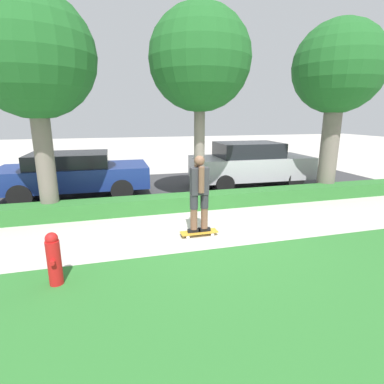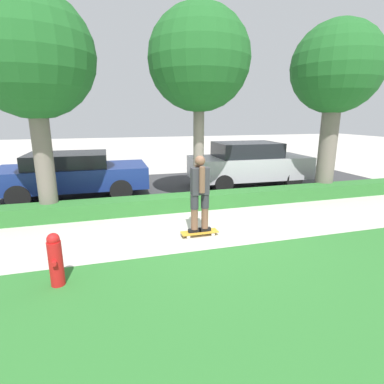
% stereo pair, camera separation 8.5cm
% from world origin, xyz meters
% --- Properties ---
extents(ground_plane, '(60.00, 60.00, 0.00)m').
position_xyz_m(ground_plane, '(0.00, 0.00, 0.00)').
color(ground_plane, '#BCB7AD').
extents(grass_lawn_strip, '(16.40, 4.00, 0.01)m').
position_xyz_m(grass_lawn_strip, '(0.00, -3.00, 0.01)').
color(grass_lawn_strip, '#2D702D').
rests_on(grass_lawn_strip, ground_plane).
extents(street_asphalt, '(16.40, 5.00, 0.01)m').
position_xyz_m(street_asphalt, '(0.00, 4.20, 0.00)').
color(street_asphalt, '#38383A').
rests_on(street_asphalt, ground_plane).
extents(hedge_row, '(16.40, 0.60, 0.39)m').
position_xyz_m(hedge_row, '(0.00, 1.60, 0.20)').
color(hedge_row, '#2D702D').
rests_on(hedge_row, ground_plane).
extents(skateboard, '(0.78, 0.24, 0.09)m').
position_xyz_m(skateboard, '(-0.14, -0.29, 0.07)').
color(skateboard, gold).
rests_on(skateboard, ground_plane).
extents(skater_person, '(0.48, 0.41, 1.59)m').
position_xyz_m(skater_person, '(-0.14, -0.29, 0.94)').
color(skater_person, black).
rests_on(skater_person, skateboard).
extents(tree_near, '(2.74, 2.74, 5.10)m').
position_xyz_m(tree_near, '(-3.34, 1.81, 3.67)').
color(tree_near, '#70665B').
rests_on(tree_near, ground_plane).
extents(tree_mid, '(2.64, 2.64, 5.17)m').
position_xyz_m(tree_mid, '(0.53, 2.02, 3.82)').
color(tree_mid, '#70665B').
rests_on(tree_mid, ground_plane).
extents(tree_far, '(2.61, 2.61, 5.11)m').
position_xyz_m(tree_far, '(4.70, 1.95, 3.70)').
color(tree_far, '#70665B').
rests_on(tree_far, ground_plane).
extents(parked_car_front, '(4.37, 1.96, 1.36)m').
position_xyz_m(parked_car_front, '(-2.96, 3.74, 0.74)').
color(parked_car_front, navy).
rests_on(parked_car_front, ground_plane).
extents(parked_car_middle, '(4.19, 1.92, 1.55)m').
position_xyz_m(parked_car_middle, '(2.90, 3.69, 0.80)').
color(parked_car_middle, '#B7B7BC').
rests_on(parked_car_middle, ground_plane).
extents(fire_hydrant, '(0.20, 0.32, 0.83)m').
position_xyz_m(fire_hydrant, '(-2.72, -1.53, 0.41)').
color(fire_hydrant, red).
rests_on(fire_hydrant, ground_plane).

